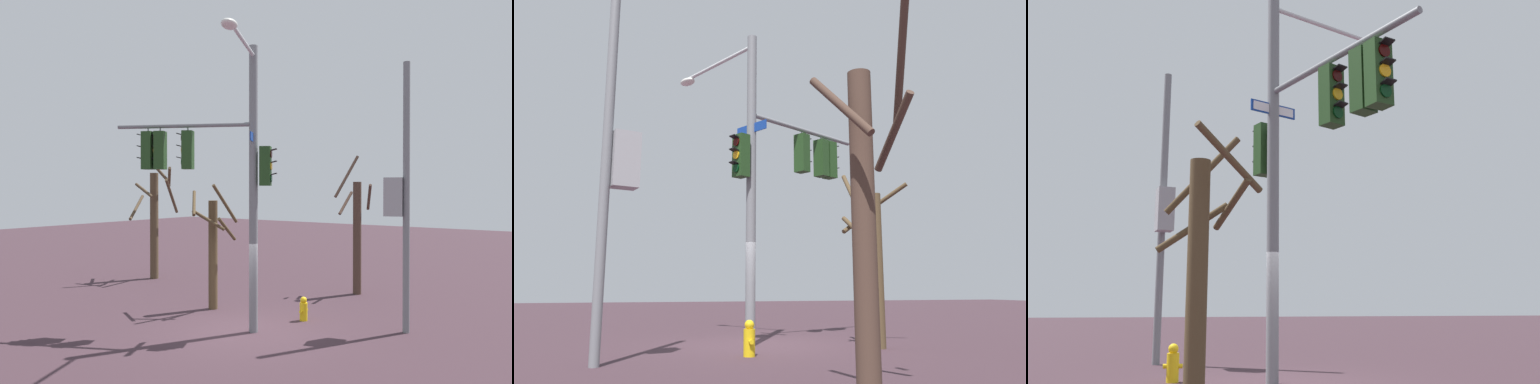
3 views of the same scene
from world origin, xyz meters
TOP-DOWN VIEW (x-y plane):
  - ground_plane at (0.00, 0.00)m, footprint 80.00×80.00m
  - main_signal_pole_assembly at (-0.51, 0.46)m, footprint 3.58×5.29m
  - secondary_pole_assembly at (2.48, -3.64)m, footprint 0.53×0.73m
  - fire_hydrant at (1.93, -0.81)m, footprint 0.38×0.24m
  - bare_tree_across_street at (1.42, 2.39)m, footprint 1.61×1.70m
  - bare_tree_corner at (6.50, -0.44)m, footprint 1.33×1.50m

SIDE VIEW (x-z plane):
  - ground_plane at x=0.00m, z-range 0.00..0.00m
  - fire_hydrant at x=1.93m, z-range -0.02..0.71m
  - bare_tree_across_street at x=1.42m, z-range -0.05..4.14m
  - bare_tree_corner at x=6.50m, z-range -0.31..5.02m
  - secondary_pole_assembly at x=2.48m, z-range 0.01..7.60m
  - main_signal_pole_assembly at x=-0.51m, z-range 0.79..8.85m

